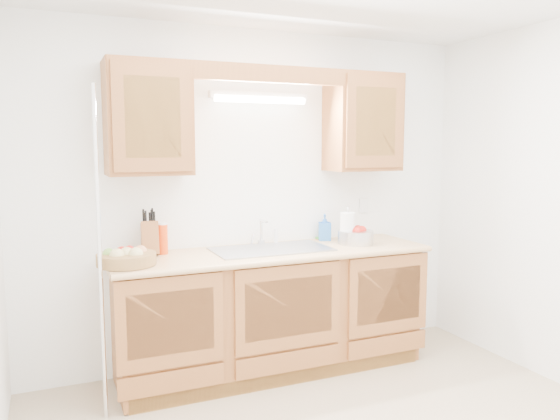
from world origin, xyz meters
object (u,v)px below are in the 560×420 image
fruit_basket (126,257)px  apple_bowl (356,236)px  knife_block (150,238)px  paper_towel (348,229)px

fruit_basket → apple_bowl: size_ratio=1.25×
fruit_basket → knife_block: knife_block is taller
knife_block → apple_bowl: knife_block is taller
knife_block → apple_bowl: (1.52, -0.20, -0.06)m
fruit_basket → apple_bowl: (1.71, 0.08, 0.01)m
apple_bowl → knife_block: bearing=172.5°
knife_block → paper_towel: (1.46, -0.17, 0.00)m
fruit_basket → knife_block: bearing=54.8°
paper_towel → apple_bowl: (0.06, -0.03, -0.06)m
fruit_basket → knife_block: 0.34m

